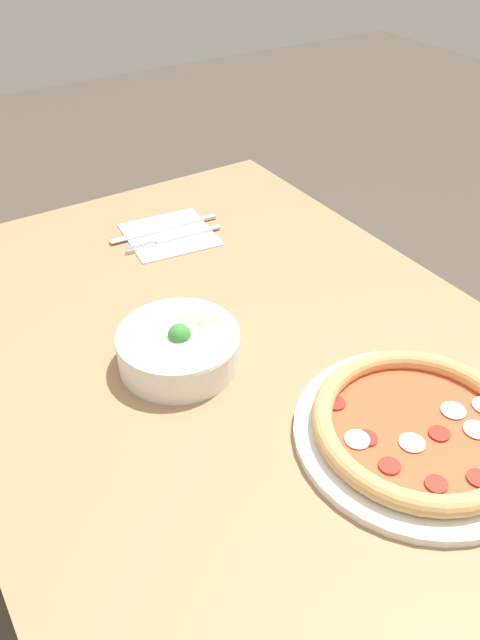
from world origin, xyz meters
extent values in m
cube|color=#99724C|center=(0.00, 0.00, 0.75)|extent=(1.34, 0.79, 0.03)
cylinder|color=olive|center=(0.60, -0.32, 0.37)|extent=(0.06, 0.06, 0.73)
cylinder|color=white|center=(-0.16, -0.10, 0.77)|extent=(0.31, 0.31, 0.01)
torus|color=tan|center=(-0.16, -0.10, 0.79)|extent=(0.26, 0.26, 0.03)
cylinder|color=#D14C28|center=(-0.16, -0.10, 0.78)|extent=(0.23, 0.23, 0.01)
cylinder|color=maroon|center=(-0.07, -0.04, 0.78)|extent=(0.03, 0.03, 0.00)
cylinder|color=maroon|center=(-0.23, -0.05, 0.78)|extent=(0.03, 0.03, 0.00)
cylinder|color=maroon|center=(-0.18, -0.11, 0.78)|extent=(0.03, 0.03, 0.00)
cylinder|color=maroon|center=(-0.19, -0.03, 0.78)|extent=(0.03, 0.03, 0.00)
cylinder|color=maroon|center=(-0.25, -0.10, 0.78)|extent=(0.03, 0.03, 0.00)
cylinder|color=maroon|center=(-0.14, -0.03, 0.78)|extent=(0.03, 0.03, 0.00)
ellipsoid|color=silver|center=(-0.20, -0.15, 0.78)|extent=(0.03, 0.03, 0.01)
ellipsoid|color=silver|center=(-0.17, -0.07, 0.78)|extent=(0.03, 0.03, 0.01)
ellipsoid|color=silver|center=(-0.14, -0.02, 0.78)|extent=(0.03, 0.03, 0.01)
ellipsoid|color=silver|center=(-0.16, -0.15, 0.78)|extent=(0.03, 0.03, 0.01)
cylinder|color=white|center=(0.12, 0.08, 0.79)|extent=(0.17, 0.17, 0.05)
torus|color=white|center=(0.12, 0.08, 0.81)|extent=(0.17, 0.17, 0.01)
ellipsoid|color=tan|center=(0.09, 0.10, 0.80)|extent=(0.03, 0.04, 0.02)
ellipsoid|color=tan|center=(0.14, 0.07, 0.81)|extent=(0.04, 0.04, 0.02)
ellipsoid|color=tan|center=(0.14, 0.08, 0.80)|extent=(0.04, 0.04, 0.02)
ellipsoid|color=#998466|center=(0.12, 0.03, 0.81)|extent=(0.04, 0.04, 0.02)
ellipsoid|color=tan|center=(0.13, 0.04, 0.81)|extent=(0.04, 0.04, 0.02)
ellipsoid|color=tan|center=(0.15, 0.06, 0.81)|extent=(0.04, 0.04, 0.02)
sphere|color=#388433|center=(0.12, 0.08, 0.82)|extent=(0.03, 0.03, 0.03)
cube|color=white|center=(0.45, -0.07, 0.77)|extent=(0.17, 0.17, 0.00)
cube|color=silver|center=(0.43, -0.10, 0.77)|extent=(0.02, 0.13, 0.00)
cube|color=silver|center=(0.44, -0.01, 0.77)|extent=(0.01, 0.06, 0.00)
cube|color=silver|center=(0.44, -0.01, 0.77)|extent=(0.01, 0.06, 0.00)
cube|color=silver|center=(0.43, 0.00, 0.77)|extent=(0.01, 0.06, 0.00)
cube|color=silver|center=(0.43, 0.00, 0.77)|extent=(0.01, 0.06, 0.00)
cube|color=silver|center=(0.47, -0.13, 0.77)|extent=(0.02, 0.09, 0.01)
cube|color=silver|center=(0.48, -0.03, 0.77)|extent=(0.02, 0.13, 0.00)
camera|label=1|loc=(-0.49, 0.37, 1.35)|focal=35.00mm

